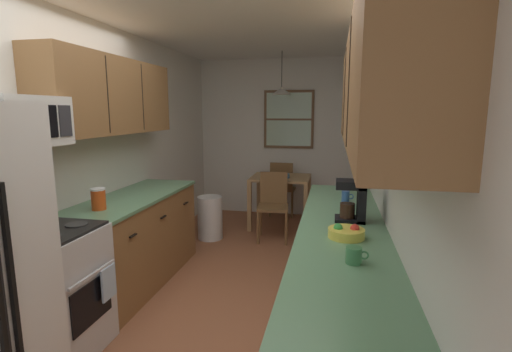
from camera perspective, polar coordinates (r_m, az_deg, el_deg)
name	(u,v)px	position (r m, az deg, el deg)	size (l,w,h in m)	color
ground_plane	(240,279)	(4.05, -2.50, -15.25)	(12.00, 12.00, 0.00)	#995B3D
wall_left	(114,154)	(4.24, -20.64, 3.20)	(0.10, 9.00, 2.55)	silver
wall_right	(383,160)	(3.61, 18.60, 2.27)	(0.10, 9.00, 2.55)	silver
wall_back	(278,138)	(6.29, 3.38, 5.77)	(4.40, 0.10, 2.55)	silver
ceiling_slab	(237,15)	(3.78, -2.82, 23.17)	(4.40, 9.00, 0.08)	white
stove_range	(51,291)	(3.11, -28.62, -15.06)	(0.66, 0.60, 1.10)	silver
microwave_over_range	(19,121)	(2.93, -32.22, 6.99)	(0.39, 0.57, 0.33)	white
counter_left	(136,239)	(4.00, -17.77, -9.10)	(0.64, 1.73, 0.90)	olive
upper_cabinets_left	(111,96)	(3.83, -21.11, 11.18)	(0.33, 1.81, 0.70)	olive
counter_right	(341,290)	(2.88, 12.77, -16.54)	(0.64, 3.21, 0.90)	olive
upper_cabinets_right	(373,88)	(2.55, 17.23, 12.57)	(0.33, 2.89, 0.72)	olive
dining_table	(281,185)	(5.61, 3.73, -1.44)	(0.86, 0.73, 0.76)	#A87F51
dining_chair_near	(273,203)	(5.09, 2.63, -4.03)	(0.44, 0.44, 0.90)	brown
dining_chair_far	(282,186)	(6.20, 4.02, -1.53)	(0.42, 0.42, 0.90)	brown
pendant_light	(282,91)	(5.51, 3.90, 12.75)	(0.28, 0.28, 0.60)	black
back_window	(289,119)	(6.18, 4.98, 8.53)	(0.81, 0.05, 0.93)	brown
trash_bin	(210,218)	(5.17, -6.96, -6.27)	(0.34, 0.34, 0.58)	white
storage_canister	(98,199)	(3.41, -22.74, -3.22)	(0.12, 0.12, 0.18)	#D84C19
dish_towel	(109,283)	(3.01, -21.40, -14.78)	(0.02, 0.16, 0.24)	silver
coffee_maker	(355,200)	(2.91, 14.69, -3.53)	(0.22, 0.18, 0.31)	black
mug_by_coffeemaker	(346,197)	(3.49, 13.42, -3.10)	(0.11, 0.07, 0.11)	#335999
mug_spare	(354,255)	(2.15, 14.62, -11.52)	(0.12, 0.09, 0.09)	#3F7F4C
fruit_bowl	(346,232)	(2.55, 13.50, -8.28)	(0.24, 0.24, 0.09)	#E5D14C
table_serving_bowl	(283,176)	(5.49, 4.12, 0.04)	(0.19, 0.19, 0.06)	#4C7299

